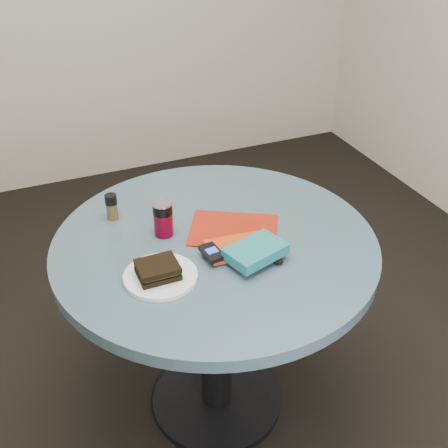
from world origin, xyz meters
name	(u,v)px	position (x,y,z in m)	size (l,w,h in m)	color
ground	(217,402)	(0.00, 0.00, 0.00)	(4.00, 4.00, 0.00)	black
table	(215,281)	(0.00, 0.00, 0.59)	(1.00, 1.00, 0.75)	black
plate	(161,276)	(-0.21, -0.12, 0.76)	(0.21, 0.21, 0.01)	white
sandwich	(158,270)	(-0.22, -0.12, 0.78)	(0.11, 0.09, 0.04)	black
soda_can	(163,219)	(-0.13, 0.09, 0.81)	(0.07, 0.07, 0.11)	#61041C
pepper_grinder	(112,207)	(-0.26, 0.24, 0.79)	(0.04, 0.04, 0.09)	#4D4121
magazine	(234,230)	(0.07, 0.02, 0.75)	(0.27, 0.20, 0.00)	maroon
red_book	(236,248)	(0.04, -0.08, 0.76)	(0.17, 0.12, 0.01)	#B8380E
novel	(256,251)	(0.07, -0.15, 0.79)	(0.17, 0.11, 0.03)	#16656A
mp3_player	(212,253)	(-0.05, -0.09, 0.78)	(0.06, 0.09, 0.02)	black
headphones	(268,260)	(0.10, -0.17, 0.76)	(0.09, 0.08, 0.02)	black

